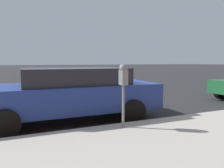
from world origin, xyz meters
name	(u,v)px	position (x,y,z in m)	size (l,w,h in m)	color
ground_plane	(75,113)	(0.00, 0.00, 0.00)	(220.00, 220.00, 0.00)	#2B2B2D
parking_meter	(123,79)	(-2.51, -0.48, 1.25)	(0.21, 0.19, 1.42)	gray
car_blue	(70,93)	(-0.86, 0.35, 0.79)	(2.16, 4.99, 1.46)	navy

